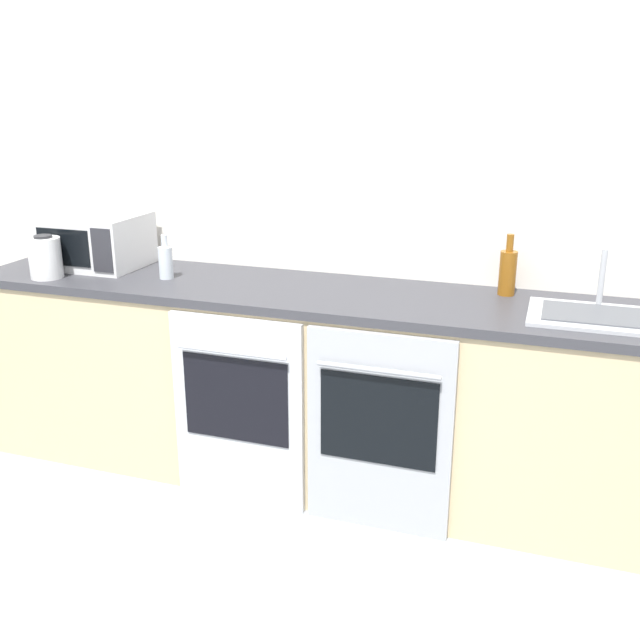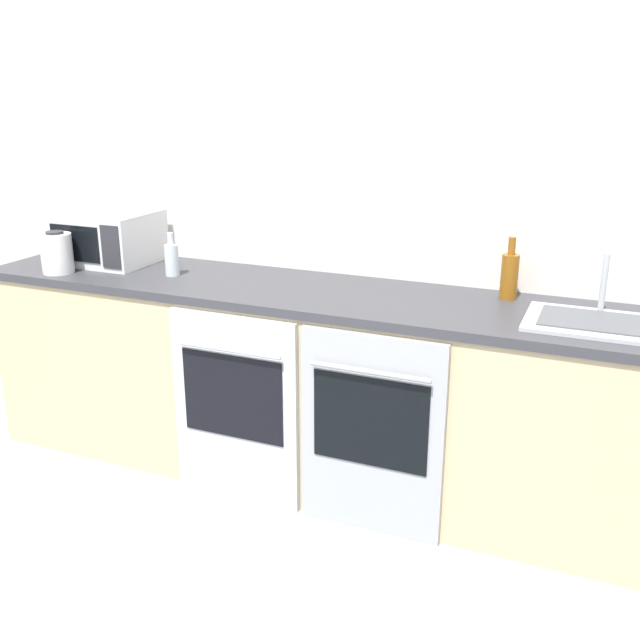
% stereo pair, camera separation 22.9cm
% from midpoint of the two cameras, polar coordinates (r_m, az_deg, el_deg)
% --- Properties ---
extents(wall_back, '(10.00, 0.06, 2.60)m').
position_cam_midpoint_polar(wall_back, '(3.42, -0.85, 9.91)').
color(wall_back, silver).
rests_on(wall_back, ground_plane).
extents(counter_back, '(3.26, 0.65, 0.93)m').
position_cam_midpoint_polar(counter_back, '(3.34, -2.75, -5.24)').
color(counter_back, '#D1B789').
rests_on(counter_back, ground_plane).
extents(oven_left, '(0.61, 0.06, 0.87)m').
position_cam_midpoint_polar(oven_left, '(3.16, -8.69, -7.26)').
color(oven_left, silver).
rests_on(oven_left, ground_plane).
extents(oven_right, '(0.61, 0.06, 0.87)m').
position_cam_midpoint_polar(oven_right, '(2.95, 2.46, -9.03)').
color(oven_right, '#A8AAAF').
rests_on(oven_right, ground_plane).
extents(microwave, '(0.48, 0.39, 0.26)m').
position_cam_midpoint_polar(microwave, '(3.79, -19.23, 6.03)').
color(microwave, silver).
rests_on(microwave, counter_back).
extents(bottle_clear, '(0.07, 0.07, 0.21)m').
position_cam_midpoint_polar(bottle_clear, '(3.45, -14.12, 4.55)').
color(bottle_clear, silver).
rests_on(bottle_clear, counter_back).
extents(bottle_amber, '(0.07, 0.07, 0.27)m').
position_cam_midpoint_polar(bottle_amber, '(3.15, 12.79, 3.80)').
color(bottle_amber, '#8C5114').
rests_on(bottle_amber, counter_back).
extents(kettle, '(0.15, 0.15, 0.20)m').
position_cam_midpoint_polar(kettle, '(3.64, -22.83, 4.62)').
color(kettle, white).
rests_on(kettle, counter_back).
extents(sink, '(0.54, 0.37, 0.25)m').
position_cam_midpoint_polar(sink, '(2.93, 19.40, 0.33)').
color(sink, '#B7BABF').
rests_on(sink, counter_back).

